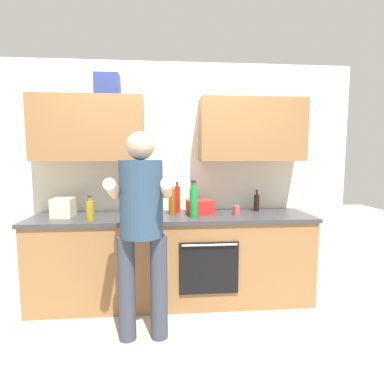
{
  "coord_description": "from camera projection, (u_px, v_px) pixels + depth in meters",
  "views": [
    {
      "loc": [
        -0.08,
        -3.14,
        1.5
      ],
      "look_at": [
        0.18,
        -0.1,
        1.15
      ],
      "focal_mm": 29.31,
      "sensor_mm": 36.0,
      "label": 1
    }
  ],
  "objects": [
    {
      "name": "ground_plane",
      "position": [
        174.0,
        300.0,
        3.28
      ],
      "size": [
        12.0,
        12.0,
        0.0
      ],
      "primitive_type": "plane",
      "color": "#B2A893"
    },
    {
      "name": "back_wall_unit",
      "position": [
        172.0,
        157.0,
        3.38
      ],
      "size": [
        4.0,
        0.38,
        2.5
      ],
      "color": "silver",
      "rests_on": "ground"
    },
    {
      "name": "counter",
      "position": [
        174.0,
        258.0,
        3.23
      ],
      "size": [
        2.84,
        0.67,
        0.9
      ],
      "color": "olive",
      "rests_on": "ground"
    },
    {
      "name": "person_standing",
      "position": [
        142.0,
        220.0,
        2.48
      ],
      "size": [
        0.49,
        0.45,
        1.69
      ],
      "color": "#383D4C",
      "rests_on": "ground"
    },
    {
      "name": "bottle_soda",
      "position": [
        194.0,
        202.0,
        3.07
      ],
      "size": [
        0.08,
        0.08,
        0.36
      ],
      "color": "#198C33",
      "rests_on": "counter"
    },
    {
      "name": "bottle_juice",
      "position": [
        146.0,
        208.0,
        3.03
      ],
      "size": [
        0.05,
        0.05,
        0.26
      ],
      "color": "orange",
      "rests_on": "counter"
    },
    {
      "name": "bottle_hotsauce",
      "position": [
        177.0,
        199.0,
        3.35
      ],
      "size": [
        0.06,
        0.06,
        0.32
      ],
      "color": "red",
      "rests_on": "counter"
    },
    {
      "name": "bottle_oil",
      "position": [
        90.0,
        210.0,
        2.92
      ],
      "size": [
        0.07,
        0.07,
        0.23
      ],
      "color": "olive",
      "rests_on": "counter"
    },
    {
      "name": "bottle_soy",
      "position": [
        257.0,
        202.0,
        3.44
      ],
      "size": [
        0.06,
        0.06,
        0.23
      ],
      "color": "black",
      "rests_on": "counter"
    },
    {
      "name": "bottle_syrup",
      "position": [
        172.0,
        201.0,
        3.22
      ],
      "size": [
        0.07,
        0.07,
        0.32
      ],
      "color": "#8C4C14",
      "rests_on": "counter"
    },
    {
      "name": "cup_ceramic",
      "position": [
        237.0,
        210.0,
        3.22
      ],
      "size": [
        0.07,
        0.07,
        0.09
      ],
      "primitive_type": "cylinder",
      "color": "#BF4C47",
      "rests_on": "counter"
    },
    {
      "name": "knife_block",
      "position": [
        133.0,
        206.0,
        3.08
      ],
      "size": [
        0.1,
        0.14,
        0.27
      ],
      "color": "brown",
      "rests_on": "counter"
    },
    {
      "name": "grocery_bag_crisps",
      "position": [
        200.0,
        207.0,
        3.27
      ],
      "size": [
        0.29,
        0.26,
        0.14
      ],
      "primitive_type": "cube",
      "rotation": [
        0.0,
        0.0,
        0.19
      ],
      "color": "red",
      "rests_on": "counter"
    },
    {
      "name": "grocery_bag_rice",
      "position": [
        63.0,
        208.0,
        3.1
      ],
      "size": [
        0.2,
        0.22,
        0.19
      ],
      "primitive_type": "cube",
      "rotation": [
        0.0,
        0.0,
        -0.01
      ],
      "color": "beige",
      "rests_on": "counter"
    }
  ]
}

